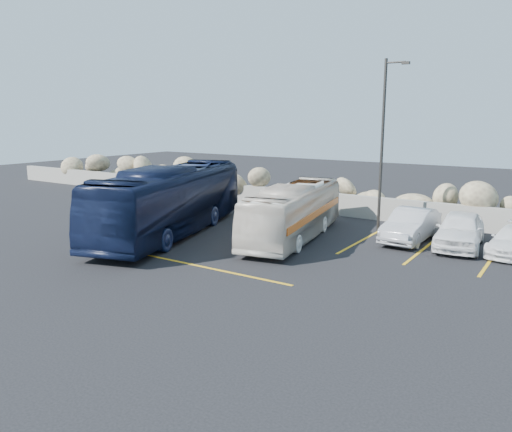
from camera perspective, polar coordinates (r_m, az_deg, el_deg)
The scene contains 9 objects.
ground at distance 17.86m, azimuth -4.58°, elevation -6.38°, with size 90.00×90.00×0.00m, color black.
seawall at distance 27.89m, azimuth 10.74°, elevation 1.17°, with size 60.00×0.40×1.20m, color gray.
riprap_pile at distance 28.88m, azimuth 11.71°, elevation 2.88°, with size 54.00×2.80×2.60m, color #857257, non-canonical shape.
parking_lines at distance 20.56m, azimuth 15.64°, elevation -4.38°, with size 18.16×9.36×0.01m.
lamppost at distance 24.25m, azimuth 14.36°, elevation 8.31°, with size 1.14×0.18×8.00m.
vintage_bus at distance 22.43m, azimuth 4.38°, elevation 0.49°, with size 2.05×8.75×2.44m, color silver.
tour_coach at distance 23.51m, azimuth -9.68°, elevation 1.78°, with size 2.67×11.41×3.18m, color black.
car_a at distance 22.59m, azimuth 22.27°, elevation -1.46°, with size 1.77×4.41×1.50m, color white.
car_b at distance 23.03m, azimuth 17.29°, elevation -1.01°, with size 1.50×4.30×1.42m, color silver.
Camera 1 is at (10.53, -13.37, 5.42)m, focal length 35.00 mm.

